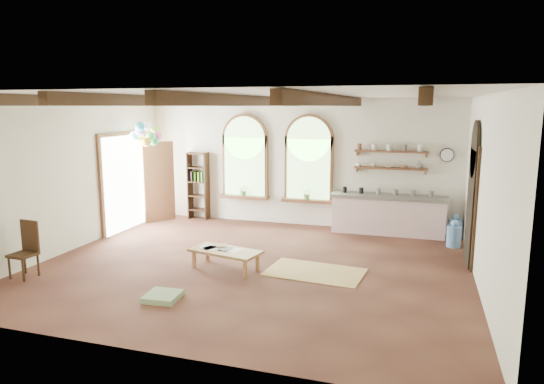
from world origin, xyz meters
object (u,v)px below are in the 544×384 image
at_px(coffee_table, 225,252).
at_px(balloon_cluster, 147,135).
at_px(kitchen_counter, 388,214).
at_px(side_chair, 25,261).

bearing_deg(coffee_table, balloon_cluster, 141.88).
xyz_separation_m(kitchen_counter, balloon_cluster, (-5.71, -1.18, 1.85)).
bearing_deg(side_chair, coffee_table, 23.83).
distance_m(coffee_table, side_chair, 3.55).
relative_size(kitchen_counter, side_chair, 2.66).
height_order(kitchen_counter, coffee_table, kitchen_counter).
distance_m(kitchen_counter, balloon_cluster, 6.12).
xyz_separation_m(kitchen_counter, side_chair, (-5.95, -4.98, -0.19)).
bearing_deg(balloon_cluster, kitchen_counter, 11.69).
bearing_deg(kitchen_counter, coffee_table, -127.32).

